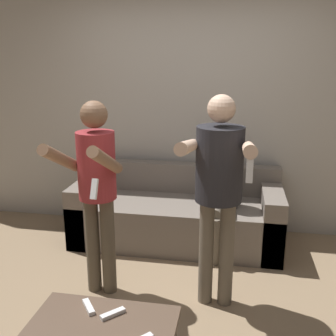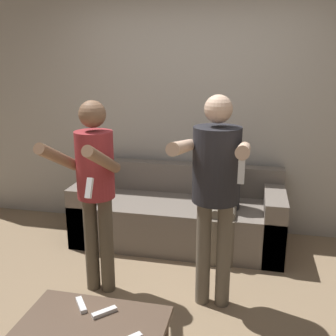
{
  "view_description": "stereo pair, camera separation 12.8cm",
  "coord_description": "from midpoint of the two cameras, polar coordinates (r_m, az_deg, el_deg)",
  "views": [
    {
      "loc": [
        0.47,
        -2.43,
        1.84
      ],
      "look_at": [
        -0.1,
        0.76,
        0.93
      ],
      "focal_mm": 42.0,
      "sensor_mm": 36.0,
      "label": 1
    },
    {
      "loc": [
        0.59,
        -2.41,
        1.84
      ],
      "look_at": [
        -0.1,
        0.76,
        0.93
      ],
      "focal_mm": 42.0,
      "sensor_mm": 36.0,
      "label": 2
    }
  ],
  "objects": [
    {
      "name": "couch",
      "position": [
        4.06,
        2.51,
        -6.92
      ],
      "size": [
        2.07,
        0.81,
        0.75
      ],
      "color": "slate",
      "rests_on": "ground_plane"
    },
    {
      "name": "person_seated",
      "position": [
        3.73,
        9.26,
        -3.31
      ],
      "size": [
        0.27,
        0.51,
        1.17
      ],
      "color": "#6B6051",
      "rests_on": "ground_plane"
    },
    {
      "name": "remote_far",
      "position": [
        2.52,
        -10.99,
        -18.93
      ],
      "size": [
        0.12,
        0.14,
        0.02
      ],
      "color": "white",
      "rests_on": "coffee_table"
    },
    {
      "name": "ground_plane",
      "position": [
        3.08,
        0.05,
        -20.88
      ],
      "size": [
        14.0,
        14.0,
        0.0
      ],
      "primitive_type": "plane",
      "color": "#937A5B"
    },
    {
      "name": "wall_back",
      "position": [
        4.2,
        5.15,
        8.98
      ],
      "size": [
        6.4,
        0.06,
        2.7
      ],
      "color": "#B7B2A8",
      "rests_on": "ground_plane"
    },
    {
      "name": "person_standing_left",
      "position": [
        3.01,
        -9.42,
        -1.76
      ],
      "size": [
        0.41,
        0.67,
        1.54
      ],
      "color": "brown",
      "rests_on": "ground_plane"
    },
    {
      "name": "coffee_table",
      "position": [
        2.4,
        -9.41,
        -22.39
      ],
      "size": [
        0.83,
        0.53,
        0.41
      ],
      "color": "brown",
      "rests_on": "ground_plane"
    },
    {
      "name": "remote_mid",
      "position": [
        2.44,
        -7.65,
        -20.06
      ],
      "size": [
        0.13,
        0.13,
        0.02
      ],
      "color": "white",
      "rests_on": "coffee_table"
    },
    {
      "name": "person_standing_right",
      "position": [
        2.79,
        8.24,
        -1.65
      ],
      "size": [
        0.46,
        0.81,
        1.6
      ],
      "color": "#6B6051",
      "rests_on": "ground_plane"
    }
  ]
}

